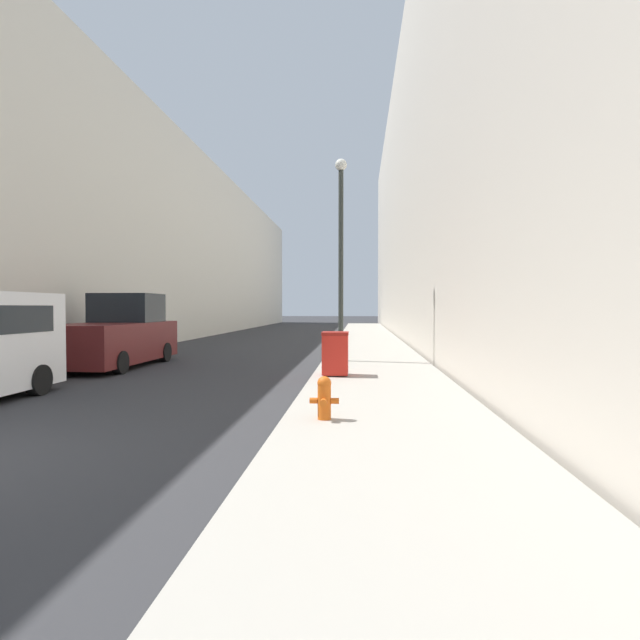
% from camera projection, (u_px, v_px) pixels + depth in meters
% --- Properties ---
extents(sidewalk_right, '(3.34, 60.00, 0.14)m').
position_uv_depth(sidewalk_right, '(370.00, 346.00, 23.05)').
color(sidewalk_right, '#9E998E').
rests_on(sidewalk_right, ground).
extents(building_left_glass, '(12.00, 60.00, 11.37)m').
position_uv_depth(building_left_glass, '(118.00, 248.00, 32.14)').
color(building_left_glass, beige).
rests_on(building_left_glass, ground).
extents(building_right_stone, '(12.00, 60.00, 17.23)m').
position_uv_depth(building_right_stone, '(496.00, 196.00, 30.19)').
color(building_right_stone, beige).
rests_on(building_right_stone, ground).
extents(fire_hydrant, '(0.44, 0.33, 0.66)m').
position_uv_depth(fire_hydrant, '(324.00, 397.00, 7.54)').
color(fire_hydrant, '#D15614').
rests_on(fire_hydrant, sidewalk_right).
extents(trash_bin, '(0.65, 0.69, 1.09)m').
position_uv_depth(trash_bin, '(335.00, 353.00, 12.43)').
color(trash_bin, red).
rests_on(trash_bin, sidewalk_right).
extents(lamppost, '(0.37, 0.37, 6.38)m').
position_uv_depth(lamppost, '(341.00, 252.00, 15.77)').
color(lamppost, '#2D332D').
rests_on(lamppost, sidewalk_right).
extents(pickup_truck, '(2.17, 5.10, 2.28)m').
position_uv_depth(pickup_truck, '(117.00, 336.00, 15.47)').
color(pickup_truck, '#561919').
rests_on(pickup_truck, ground).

